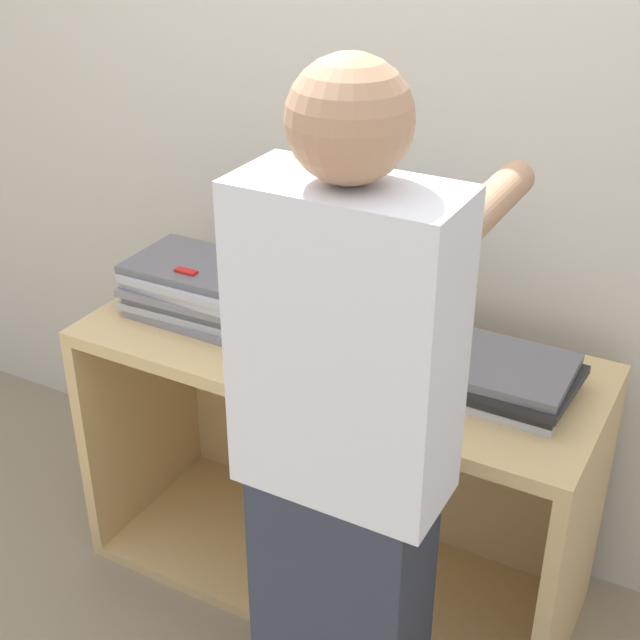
{
  "coord_description": "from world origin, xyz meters",
  "views": [
    {
      "loc": [
        0.89,
        -1.44,
        1.88
      ],
      "look_at": [
        0.0,
        0.19,
        0.88
      ],
      "focal_mm": 50.0,
      "sensor_mm": 36.0,
      "label": 1
    }
  ],
  "objects_px": {
    "laptop_stack_left": "(202,289)",
    "laptop_open": "(345,321)",
    "laptop_stack_right": "(490,374)",
    "person": "(346,469)"
  },
  "relations": [
    {
      "from": "laptop_stack_right",
      "to": "person",
      "type": "bearing_deg",
      "value": -105.29
    },
    {
      "from": "person",
      "to": "laptop_stack_right",
      "type": "bearing_deg",
      "value": 74.71
    },
    {
      "from": "laptop_stack_left",
      "to": "laptop_stack_right",
      "type": "distance_m",
      "value": 0.8
    },
    {
      "from": "person",
      "to": "laptop_open",
      "type": "bearing_deg",
      "value": 117.26
    },
    {
      "from": "laptop_stack_left",
      "to": "person",
      "type": "xyz_separation_m",
      "value": [
        0.67,
        -0.47,
        -0.03
      ]
    },
    {
      "from": "laptop_stack_left",
      "to": "person",
      "type": "height_order",
      "value": "person"
    },
    {
      "from": "laptop_stack_left",
      "to": "person",
      "type": "distance_m",
      "value": 0.82
    },
    {
      "from": "laptop_open",
      "to": "laptop_stack_left",
      "type": "relative_size",
      "value": 0.94
    },
    {
      "from": "laptop_open",
      "to": "laptop_stack_right",
      "type": "relative_size",
      "value": 0.95
    },
    {
      "from": "laptop_stack_left",
      "to": "laptop_open",
      "type": "bearing_deg",
      "value": 7.57
    }
  ]
}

